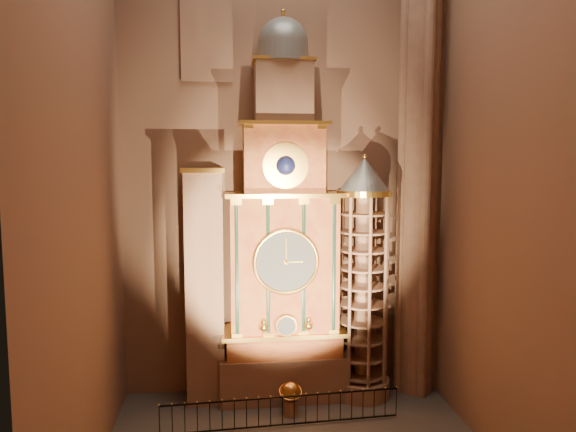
{
  "coord_description": "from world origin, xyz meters",
  "views": [
    {
      "loc": [
        -2.45,
        -16.95,
        10.37
      ],
      "look_at": [
        -0.03,
        3.0,
        8.32
      ],
      "focal_mm": 32.0,
      "sensor_mm": 36.0,
      "label": 1
    }
  ],
  "objects": [
    {
      "name": "wall_back",
      "position": [
        0.0,
        6.0,
        11.0
      ],
      "size": [
        22.0,
        0.0,
        22.0
      ],
      "primitive_type": "plane",
      "rotation": [
        1.57,
        0.0,
        0.0
      ],
      "color": "brown",
      "rests_on": "floor"
    },
    {
      "name": "wall_left",
      "position": [
        -7.0,
        0.0,
        11.0
      ],
      "size": [
        0.0,
        22.0,
        22.0
      ],
      "primitive_type": "plane",
      "rotation": [
        1.57,
        0.0,
        1.57
      ],
      "color": "brown",
      "rests_on": "floor"
    },
    {
      "name": "wall_right",
      "position": [
        7.0,
        0.0,
        11.0
      ],
      "size": [
        0.0,
        22.0,
        22.0
      ],
      "primitive_type": "plane",
      "rotation": [
        1.57,
        0.0,
        -1.57
      ],
      "color": "brown",
      "rests_on": "floor"
    },
    {
      "name": "astronomical_clock",
      "position": [
        0.0,
        4.96,
        6.68
      ],
      "size": [
        5.6,
        2.41,
        16.7
      ],
      "color": "#8C634C",
      "rests_on": "floor"
    },
    {
      "name": "portrait_tower",
      "position": [
        -3.4,
        4.98,
        5.15
      ],
      "size": [
        1.8,
        1.6,
        10.2
      ],
      "color": "#8C634C",
      "rests_on": "floor"
    },
    {
      "name": "stair_turret",
      "position": [
        3.5,
        4.7,
        5.27
      ],
      "size": [
        2.5,
        2.5,
        10.8
      ],
      "color": "#8C634C",
      "rests_on": "floor"
    },
    {
      "name": "gothic_pier",
      "position": [
        6.1,
        5.0,
        11.0
      ],
      "size": [
        2.04,
        2.04,
        22.0
      ],
      "color": "#8C634C",
      "rests_on": "floor"
    },
    {
      "name": "stained_glass_window",
      "position": [
        -3.2,
        5.92,
        16.5
      ],
      "size": [
        2.2,
        0.14,
        5.2
      ],
      "color": "navy",
      "rests_on": "wall_back"
    },
    {
      "name": "celestial_globe",
      "position": [
        0.1,
        3.21,
        0.84
      ],
      "size": [
        1.04,
        0.99,
        1.41
      ],
      "color": "#8C634C",
      "rests_on": "floor"
    },
    {
      "name": "iron_railing",
      "position": [
        -0.35,
        2.25,
        0.66
      ],
      "size": [
        9.43,
        0.49,
        1.21
      ],
      "color": "black",
      "rests_on": "floor"
    }
  ]
}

